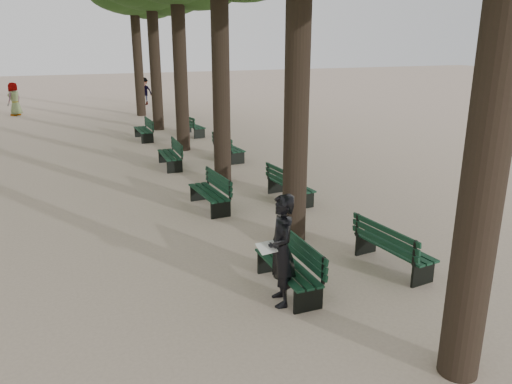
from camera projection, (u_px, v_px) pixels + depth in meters
name	position (u px, v px, depth m)	size (l,w,h in m)	color
ground	(291.00, 320.00, 7.94)	(120.00, 120.00, 0.00)	#CAB199
bench_left_0	(288.00, 276.00, 8.80)	(0.57, 1.80, 0.92)	black
bench_left_1	(209.00, 199.00, 13.03)	(0.69, 1.83, 0.92)	black
bench_left_2	(170.00, 160.00, 17.19)	(0.61, 1.81, 0.92)	black
bench_left_3	(144.00, 134.00, 21.83)	(0.61, 1.81, 0.92)	black
bench_right_0	(393.00, 255.00, 9.64)	(0.76, 1.85, 0.92)	black
bench_right_1	(290.00, 191.00, 13.71)	(0.72, 1.84, 0.92)	black
bench_right_2	(229.00, 152.00, 18.31)	(0.73, 1.84, 0.92)	black
bench_right_3	(193.00, 130.00, 22.84)	(0.81, 1.86, 0.92)	black
man_with_map	(281.00, 250.00, 8.18)	(0.69, 0.82, 1.92)	black
pedestrian_b	(144.00, 91.00, 33.25)	(1.16, 0.36, 1.79)	#262628
pedestrian_d	(14.00, 99.00, 28.56)	(0.92, 0.38, 1.88)	#262628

